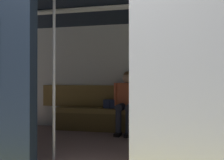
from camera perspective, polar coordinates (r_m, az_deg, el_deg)
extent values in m
cube|color=silver|center=(2.45, 16.55, 2.13)|extent=(1.07, 0.12, 2.15)
cube|color=black|center=(2.47, 16.55, 8.12)|extent=(0.59, 0.02, 0.55)
cube|color=black|center=(4.06, -0.78, 17.39)|extent=(6.40, 2.75, 0.12)
cube|color=gray|center=(3.98, -0.78, -14.35)|extent=(6.08, 2.59, 0.01)
cube|color=silver|center=(5.13, 2.59, 0.81)|extent=(6.08, 0.10, 2.15)
cube|color=olive|center=(5.08, 2.48, -3.76)|extent=(3.52, 0.06, 0.45)
cube|color=white|center=(4.03, -0.78, 16.17)|extent=(4.48, 0.16, 0.03)
cube|color=olive|center=(4.89, 2.01, -7.07)|extent=(2.68, 0.44, 0.09)
cube|color=brown|center=(4.73, 1.56, -10.00)|extent=(2.68, 0.04, 0.35)
cube|color=#CC5933|center=(4.82, 3.72, -3.64)|extent=(0.39, 0.24, 0.50)
sphere|color=tan|center=(4.81, 3.71, 0.45)|extent=(0.21, 0.21, 0.21)
sphere|color=brown|center=(4.82, 3.74, 0.89)|extent=(0.19, 0.19, 0.19)
cylinder|color=#CC5933|center=(4.75, 6.42, -3.33)|extent=(0.08, 0.08, 0.44)
cylinder|color=#CC5933|center=(4.85, 0.92, -3.27)|extent=(0.08, 0.08, 0.44)
cylinder|color=#2D2D38|center=(4.62, 4.28, -6.27)|extent=(0.16, 0.41, 0.14)
cylinder|color=#2D2D38|center=(4.66, 2.10, -6.22)|extent=(0.16, 0.41, 0.14)
cylinder|color=#2D2D38|center=(4.46, 3.75, -9.73)|extent=(0.10, 0.10, 0.40)
cylinder|color=#2D2D38|center=(4.50, 1.48, -9.65)|extent=(0.10, 0.10, 0.40)
cube|color=black|center=(4.45, 3.61, -12.51)|extent=(0.11, 0.23, 0.06)
cube|color=black|center=(4.50, 1.32, -12.40)|extent=(0.11, 0.23, 0.06)
cube|color=#262D4C|center=(4.92, -0.37, -5.51)|extent=(0.26, 0.14, 0.17)
cube|color=#1A2035|center=(4.85, -0.58, -5.68)|extent=(0.02, 0.01, 0.14)
cube|color=#26598C|center=(4.85, 8.17, -6.42)|extent=(0.21, 0.25, 0.03)
cylinder|color=silver|center=(3.15, -13.15, 1.38)|extent=(0.04, 0.04, 2.13)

